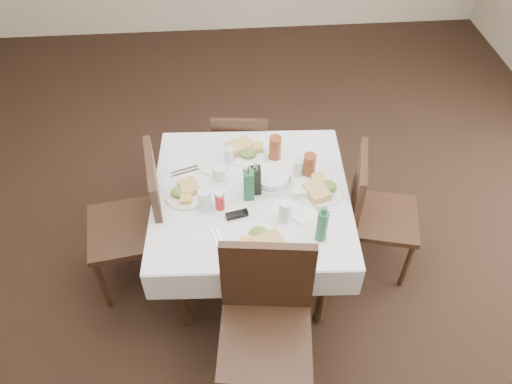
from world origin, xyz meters
TOP-DOWN VIEW (x-y plane):
  - ground_plane at (0.00, 0.00)m, footprint 7.00×7.00m
  - room_shell at (0.00, 0.00)m, footprint 6.04×7.04m
  - dining_table at (0.01, -0.03)m, footprint 1.25×1.25m
  - chair_north at (-0.01, 0.70)m, footprint 0.44×0.44m
  - chair_south at (0.03, -0.77)m, footprint 0.54×0.54m
  - chair_east at (0.80, -0.00)m, footprint 0.53×0.53m
  - chair_west at (-0.68, -0.01)m, footprint 0.55×0.55m
  - meal_north at (0.00, 0.34)m, footprint 0.29×0.29m
  - meal_south at (0.04, -0.44)m, footprint 0.30×0.30m
  - meal_east at (0.42, -0.06)m, footprint 0.30×0.30m
  - meal_west at (-0.38, -0.01)m, footprint 0.25×0.25m
  - side_plate_a at (-0.23, 0.23)m, footprint 0.17×0.17m
  - side_plate_b at (0.30, -0.24)m, footprint 0.15×0.15m
  - water_n at (-0.11, 0.26)m, footprint 0.06×0.06m
  - water_s at (0.19, -0.26)m, footprint 0.08×0.08m
  - water_e at (0.32, 0.11)m, footprint 0.06×0.06m
  - water_w at (-0.27, -0.14)m, footprint 0.08×0.08m
  - iced_tea_a at (0.19, 0.28)m, footprint 0.08×0.08m
  - iced_tea_b at (0.38, 0.10)m, footprint 0.08×0.08m
  - bread_basket at (0.14, 0.04)m, footprint 0.23×0.23m
  - oil_cruet_dark at (0.04, -0.02)m, footprint 0.06×0.06m
  - oil_cruet_green at (-0.01, -0.07)m, footprint 0.06×0.06m
  - ketchup_bottle at (-0.18, -0.14)m, footprint 0.06×0.06m
  - salt_shaker at (-0.01, -0.04)m, footprint 0.03×0.03m
  - pepper_shaker at (-0.00, -0.06)m, footprint 0.03×0.03m
  - coffee_mug at (-0.17, 0.11)m, footprint 0.14×0.14m
  - sunglasses at (-0.09, -0.21)m, footprint 0.14×0.07m
  - green_bottle at (0.37, -0.41)m, footprint 0.06×0.06m
  - sugar_caddy at (0.30, -0.08)m, footprint 0.10×0.06m
  - cutlery_n at (0.20, 0.34)m, footprint 0.10×0.21m
  - cutlery_s at (-0.20, -0.38)m, footprint 0.08×0.17m
  - cutlery_e at (0.43, -0.22)m, footprint 0.18×0.10m
  - cutlery_w at (-0.39, 0.19)m, footprint 0.20×0.10m

SIDE VIEW (x-z plane):
  - ground_plane at x=0.00m, z-range 0.00..0.00m
  - chair_north at x=-0.01m, z-range 0.06..0.90m
  - chair_east at x=0.80m, z-range 0.07..1.00m
  - chair_west at x=-0.68m, z-range 0.07..1.10m
  - chair_south at x=0.03m, z-range 0.07..1.10m
  - dining_table at x=0.01m, z-range 0.29..1.05m
  - cutlery_s at x=-0.20m, z-range 0.76..0.77m
  - cutlery_e at x=0.43m, z-range 0.76..0.77m
  - cutlery_w at x=-0.39m, z-range 0.76..0.77m
  - cutlery_n at x=0.20m, z-range 0.76..0.77m
  - side_plate_b at x=0.30m, z-range 0.76..0.77m
  - side_plate_a at x=-0.23m, z-range 0.76..0.77m
  - sunglasses at x=-0.09m, z-range 0.76..0.79m
  - meal_west at x=-0.38m, z-range 0.76..0.81m
  - meal_north at x=0.00m, z-range 0.76..0.82m
  - meal_east at x=0.42m, z-range 0.76..0.82m
  - meal_south at x=0.04m, z-range 0.75..0.82m
  - sugar_caddy at x=0.30m, z-range 0.76..0.81m
  - pepper_shaker at x=0.00m, z-range 0.76..0.83m
  - bread_basket at x=0.14m, z-range 0.76..0.84m
  - salt_shaker at x=-0.01m, z-range 0.76..0.84m
  - coffee_mug at x=-0.17m, z-range 0.76..0.86m
  - water_n at x=-0.11m, z-range 0.76..0.87m
  - ketchup_bottle at x=-0.18m, z-range 0.76..0.88m
  - water_e at x=0.32m, z-range 0.76..0.87m
  - water_s at x=0.19m, z-range 0.76..0.90m
  - water_w at x=-0.27m, z-range 0.76..0.90m
  - iced_tea_b at x=0.38m, z-range 0.76..0.92m
  - iced_tea_a at x=0.19m, z-range 0.76..0.93m
  - oil_cruet_dark at x=0.04m, z-range 0.74..0.99m
  - green_bottle at x=0.37m, z-range 0.75..0.99m
  - oil_cruet_green at x=-0.01m, z-range 0.74..1.01m
  - room_shell at x=0.00m, z-range 0.31..3.11m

